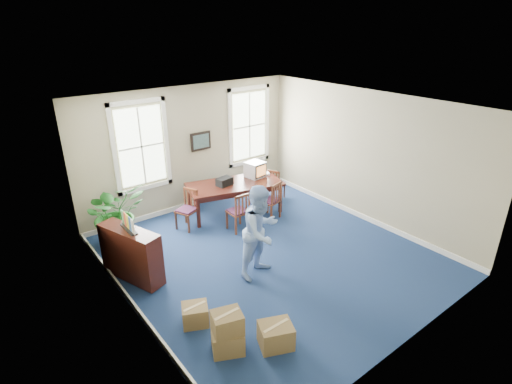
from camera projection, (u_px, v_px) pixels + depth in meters
floor at (269, 255)px, 8.58m from camera, size 6.50×6.50×0.00m
ceiling at (272, 106)px, 7.31m from camera, size 6.50×6.50×0.00m
wall_back at (190, 148)px, 10.30m from camera, size 6.50×0.00×6.50m
wall_front at (419, 257)px, 5.59m from camera, size 6.50×0.00×6.50m
wall_left at (124, 232)px, 6.25m from camera, size 0.00×6.50×6.50m
wall_right at (366, 157)px, 9.63m from camera, size 0.00×6.50×6.50m
baseboard_back at (194, 203)px, 10.89m from camera, size 6.00×0.04×0.12m
baseboard_left at (137, 309)px, 6.88m from camera, size 0.04×6.50×0.12m
baseboard_right at (359, 215)px, 10.23m from camera, size 0.04×6.50×0.12m
window_left at (141, 146)px, 9.43m from camera, size 1.40×0.12×2.20m
window_right at (249, 126)px, 11.23m from camera, size 1.40×0.12×2.20m
wall_picture at (201, 141)px, 10.37m from camera, size 0.58×0.06×0.48m
conference_table at (235, 198)px, 10.34m from camera, size 2.59×1.68×0.82m
crt_tv at (255, 169)px, 10.54m from camera, size 0.51×0.55×0.41m
game_console at (266, 174)px, 10.75m from camera, size 0.23×0.25×0.05m
equipment_bag at (224, 181)px, 10.03m from camera, size 0.44×0.33×0.20m
chair_near_left at (238, 211)px, 9.44m from camera, size 0.45×0.45×0.98m
chair_near_right at (269, 200)px, 9.99m from camera, size 0.55×0.55×1.00m
chair_end_left at (186, 210)px, 9.52m from camera, size 0.57×0.57×0.96m
chair_end_right at (276, 184)px, 11.12m from camera, size 0.53×0.53×0.90m
man at (261, 231)px, 7.63m from camera, size 1.04×0.89×1.87m
credenza at (132, 255)px, 7.61m from camera, size 0.80×1.39×1.05m
brochure_rack at (128, 223)px, 7.35m from camera, size 0.19×0.74×0.32m
potted_plant at (116, 213)px, 8.81m from camera, size 1.35×1.19×1.44m
cardboard_boxes at (234, 323)px, 6.14m from camera, size 1.65×1.65×0.73m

